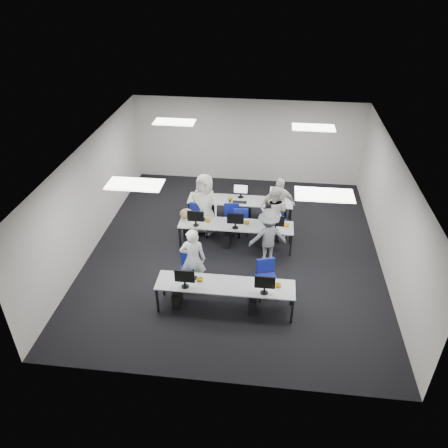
# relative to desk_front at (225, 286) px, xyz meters

# --- Properties ---
(room) EXTENTS (9.00, 9.02, 3.00)m
(room) POSITION_rel_desk_front_xyz_m (0.00, 2.40, 0.82)
(room) COLOR black
(room) RESTS_ON ground
(ceiling_panels) EXTENTS (5.20, 4.60, 0.02)m
(ceiling_panels) POSITION_rel_desk_front_xyz_m (0.00, 2.40, 2.30)
(ceiling_panels) COLOR white
(ceiling_panels) RESTS_ON room
(desk_front) EXTENTS (3.20, 0.70, 0.73)m
(desk_front) POSITION_rel_desk_front_xyz_m (0.00, 0.00, 0.00)
(desk_front) COLOR #AAACAF
(desk_front) RESTS_ON ground
(desk_mid) EXTENTS (3.20, 0.70, 0.73)m
(desk_mid) POSITION_rel_desk_front_xyz_m (0.00, 2.60, 0.00)
(desk_mid) COLOR #AAACAF
(desk_mid) RESTS_ON ground
(desk_back) EXTENTS (3.20, 0.70, 0.73)m
(desk_back) POSITION_rel_desk_front_xyz_m (0.00, 4.00, 0.00)
(desk_back) COLOR #AAACAF
(desk_back) RESTS_ON ground
(equipment_front) EXTENTS (2.51, 0.41, 1.19)m
(equipment_front) POSITION_rel_desk_front_xyz_m (-0.19, -0.02, -0.32)
(equipment_front) COLOR #0D31B1
(equipment_front) RESTS_ON desk_front
(equipment_mid) EXTENTS (2.91, 0.41, 1.19)m
(equipment_mid) POSITION_rel_desk_front_xyz_m (-0.19, 2.58, -0.32)
(equipment_mid) COLOR white
(equipment_mid) RESTS_ON desk_mid
(equipment_back) EXTENTS (2.91, 0.41, 1.19)m
(equipment_back) POSITION_rel_desk_front_xyz_m (0.19, 4.02, -0.32)
(equipment_back) COLOR white
(equipment_back) RESTS_ON desk_back
(chair_0) EXTENTS (0.48, 0.52, 0.94)m
(chair_0) POSITION_rel_desk_front_xyz_m (-0.98, 0.67, -0.38)
(chair_0) COLOR navy
(chair_0) RESTS_ON ground
(chair_1) EXTENTS (0.60, 0.62, 0.96)m
(chair_1) POSITION_rel_desk_front_xyz_m (0.95, 0.60, -0.38)
(chair_1) COLOR navy
(chair_1) RESTS_ON ground
(chair_2) EXTENTS (0.47, 0.50, 0.83)m
(chair_2) POSITION_rel_desk_front_xyz_m (-1.02, 3.14, -0.42)
(chair_2) COLOR navy
(chair_2) RESTS_ON ground
(chair_3) EXTENTS (0.54, 0.57, 0.95)m
(chair_3) POSITION_rel_desk_front_xyz_m (-0.17, 3.20, -0.38)
(chair_3) COLOR navy
(chair_3) RESTS_ON ground
(chair_4) EXTENTS (0.51, 0.54, 0.82)m
(chair_4) POSITION_rel_desk_front_xyz_m (1.20, 3.25, -0.42)
(chair_4) COLOR navy
(chair_4) RESTS_ON ground
(chair_5) EXTENTS (0.55, 0.59, 0.95)m
(chair_5) POSITION_rel_desk_front_xyz_m (-1.18, 3.46, -0.38)
(chair_5) COLOR navy
(chair_5) RESTS_ON ground
(chair_6) EXTENTS (0.51, 0.55, 0.93)m
(chair_6) POSITION_rel_desk_front_xyz_m (0.07, 3.34, -0.39)
(chair_6) COLOR navy
(chair_6) RESTS_ON ground
(chair_7) EXTENTS (0.56, 0.58, 0.86)m
(chair_7) POSITION_rel_desk_front_xyz_m (1.17, 3.37, -0.41)
(chair_7) COLOR navy
(chair_7) RESTS_ON ground
(handbag) EXTENTS (0.42, 0.35, 0.29)m
(handbag) POSITION_rel_desk_front_xyz_m (-1.45, 2.79, 0.20)
(handbag) COLOR olive
(handbag) RESTS_ON desk_mid
(student_0) EXTENTS (0.67, 0.49, 1.72)m
(student_0) POSITION_rel_desk_front_xyz_m (-0.87, 0.68, 0.18)
(student_0) COLOR white
(student_0) RESTS_ON ground
(student_1) EXTENTS (0.92, 0.79, 1.67)m
(student_1) POSITION_rel_desk_front_xyz_m (1.04, 3.19, 0.15)
(student_1) COLOR white
(student_1) RESTS_ON ground
(student_2) EXTENTS (1.07, 0.89, 1.87)m
(student_2) POSITION_rel_desk_front_xyz_m (-0.97, 3.28, 0.25)
(student_2) COLOR white
(student_2) RESTS_ON ground
(student_3) EXTENTS (1.11, 0.67, 1.76)m
(student_3) POSITION_rel_desk_front_xyz_m (1.15, 3.52, 0.20)
(student_3) COLOR white
(student_3) RESTS_ON ground
(photographer) EXTENTS (1.13, 0.82, 1.57)m
(photographer) POSITION_rel_desk_front_xyz_m (0.92, 2.00, 0.11)
(photographer) COLOR slate
(photographer) RESTS_ON ground
(dslr_camera) EXTENTS (0.18, 0.21, 0.10)m
(dslr_camera) POSITION_rel_desk_front_xyz_m (0.87, 2.17, 0.95)
(dslr_camera) COLOR black
(dslr_camera) RESTS_ON photographer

